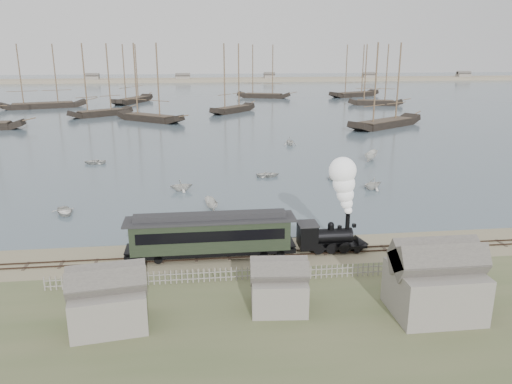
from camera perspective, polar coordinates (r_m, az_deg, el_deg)
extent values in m
plane|color=gray|center=(48.50, -2.08, -6.39)|extent=(600.00, 600.00, 0.00)
cube|color=#43545F|center=(215.49, -6.05, 11.11)|extent=(600.00, 336.00, 0.06)
cube|color=#39281F|center=(46.17, -1.81, -7.46)|extent=(120.00, 0.08, 0.12)
cube|color=#39281F|center=(47.09, -1.93, -6.97)|extent=(120.00, 0.08, 0.12)
cube|color=#3A3025|center=(46.66, -1.87, -7.29)|extent=(120.00, 1.80, 0.06)
cube|color=tan|center=(295.26, -6.36, 12.43)|extent=(500.00, 20.00, 1.80)
cube|color=black|center=(47.90, 8.68, -6.00)|extent=(6.32, 1.86, 0.23)
cylinder|color=black|center=(47.47, 8.30, -4.99)|extent=(3.91, 1.40, 1.40)
cube|color=black|center=(46.92, 5.88, -4.91)|extent=(1.67, 2.05, 2.14)
cube|color=#29292B|center=(46.54, 5.92, -3.63)|extent=(1.86, 2.23, 0.11)
cylinder|color=black|center=(47.52, 10.42, -3.46)|extent=(0.41, 0.41, 1.49)
sphere|color=black|center=(47.14, 8.57, -3.74)|extent=(0.60, 0.60, 0.60)
cone|color=black|center=(48.80, 12.07, -5.88)|extent=(1.30, 1.86, 1.86)
cube|color=black|center=(47.82, 11.15, -3.78)|extent=(0.33, 0.33, 0.33)
cube|color=black|center=(46.24, -5.15, -6.59)|extent=(15.36, 2.52, 0.38)
cube|color=black|center=(45.67, -5.20, -4.81)|extent=(14.26, 2.74, 2.74)
cube|color=black|center=(44.27, -5.15, -5.12)|extent=(13.16, 0.06, 0.99)
cube|color=black|center=(46.88, -5.26, -3.89)|extent=(13.16, 0.06, 0.99)
cube|color=#29292B|center=(45.18, -5.24, -3.12)|extent=(15.36, 2.96, 0.20)
cube|color=#29292B|center=(45.07, -5.25, -2.73)|extent=(13.71, 1.32, 0.49)
imported|color=silver|center=(47.96, -6.37, -6.20)|extent=(3.93, 4.75, 0.85)
imported|color=silver|center=(61.77, -21.05, -2.06)|extent=(4.21, 3.67, 0.73)
imported|color=silver|center=(67.68, -8.53, 0.78)|extent=(3.04, 3.38, 1.59)
imported|color=silver|center=(59.57, -5.15, -1.40)|extent=(3.47, 1.91, 1.27)
imported|color=silver|center=(74.46, 1.38, 2.02)|extent=(2.64, 3.58, 0.72)
imported|color=silver|center=(69.50, 13.19, 0.95)|extent=(3.75, 3.96, 1.64)
imported|color=silver|center=(87.71, 13.00, 4.07)|extent=(4.21, 3.82, 1.60)
imported|color=silver|center=(87.15, -17.96, 3.33)|extent=(2.70, 3.67, 0.74)
imported|color=silver|center=(99.17, 3.90, 5.81)|extent=(3.48, 3.17, 1.59)
imported|color=silver|center=(73.35, 8.90, 1.87)|extent=(3.41, 3.42, 1.37)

